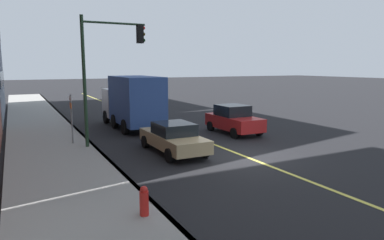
# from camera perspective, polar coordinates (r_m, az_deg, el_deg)

# --- Properties ---
(ground) EXTENTS (200.00, 200.00, 0.00)m
(ground) POSITION_cam_1_polar(r_m,az_deg,el_deg) (15.85, 8.42, -5.84)
(ground) COLOR black
(sidewalk_slab) EXTENTS (80.00, 3.93, 0.15)m
(sidewalk_slab) POSITION_cam_1_polar(r_m,az_deg,el_deg) (13.10, -19.82, -9.08)
(sidewalk_slab) COLOR gray
(sidewalk_slab) RESTS_ON ground
(curb_edge) EXTENTS (80.00, 0.16, 0.15)m
(curb_edge) POSITION_cam_1_polar(r_m,az_deg,el_deg) (13.44, -11.77, -8.28)
(curb_edge) COLOR slate
(curb_edge) RESTS_ON ground
(lane_stripe_center) EXTENTS (80.00, 0.16, 0.01)m
(lane_stripe_center) POSITION_cam_1_polar(r_m,az_deg,el_deg) (15.84, 8.42, -5.82)
(lane_stripe_center) COLOR #D8CC4C
(lane_stripe_center) RESTS_ON ground
(car_tan) EXTENTS (4.50, 1.90, 1.41)m
(car_tan) POSITION_cam_1_polar(r_m,az_deg,el_deg) (16.16, -3.07, -2.88)
(car_tan) COLOR tan
(car_tan) RESTS_ON ground
(car_red) EXTENTS (3.94, 1.92, 1.68)m
(car_red) POSITION_cam_1_polar(r_m,az_deg,el_deg) (20.95, 6.81, 0.09)
(car_red) COLOR red
(car_red) RESTS_ON ground
(truck_blue) EXTENTS (6.70, 2.48, 3.34)m
(truck_blue) POSITION_cam_1_polar(r_m,az_deg,el_deg) (22.74, -9.67, 3.07)
(truck_blue) COLOR silver
(truck_blue) RESTS_ON ground
(traffic_light_mast) EXTENTS (0.28, 3.13, 6.30)m
(traffic_light_mast) POSITION_cam_1_polar(r_m,az_deg,el_deg) (17.38, -13.77, 9.40)
(traffic_light_mast) COLOR #1E3823
(traffic_light_mast) RESTS_ON ground
(street_sign_post) EXTENTS (0.60, 0.08, 2.60)m
(street_sign_post) POSITION_cam_1_polar(r_m,az_deg,el_deg) (18.31, -19.09, 0.66)
(street_sign_post) COLOR slate
(street_sign_post) RESTS_ON ground
(fire_hydrant) EXTENTS (0.24, 0.24, 0.94)m
(fire_hydrant) POSITION_cam_1_polar(r_m,az_deg,el_deg) (9.35, -7.82, -13.39)
(fire_hydrant) COLOR red
(fire_hydrant) RESTS_ON ground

